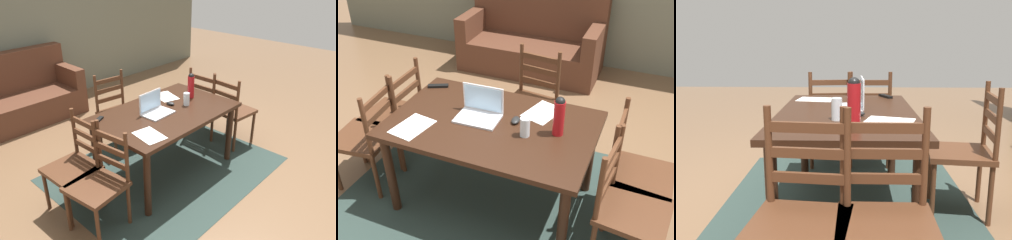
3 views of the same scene
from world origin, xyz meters
The scene contains 16 objects.
ground_plane centered at (0.00, 0.00, 0.00)m, with size 14.00×14.00×0.00m, color brown.
area_rug centered at (0.00, 0.00, 0.00)m, with size 2.39×1.90×0.01m, color #283833.
dining_table centered at (0.00, 0.00, 0.66)m, with size 1.51×0.96×0.75m.
chair_left_far centered at (-1.04, 0.19, 0.46)m, with size 0.46×0.46×0.95m.
chair_left_near centered at (-1.04, -0.19, 0.46)m, with size 0.49×0.49×0.95m.
chair_far_head centered at (0.01, 0.85, 0.46)m, with size 0.49×0.49×0.95m.
chair_right_far centered at (1.04, 0.19, 0.46)m, with size 0.44×0.44×0.95m.
chair_right_near centered at (1.04, -0.19, 0.46)m, with size 0.48×0.48×0.95m.
couch centered at (-0.55, 2.50, 0.36)m, with size 1.80×0.80×1.00m.
laptop centered at (-0.12, 0.05, 0.81)m, with size 0.33×0.23×0.23m.
water_bottle centered at (0.48, 0.05, 0.90)m, with size 0.08×0.08×0.29m.
drinking_glass centered at (0.27, -0.06, 0.82)m, with size 0.07×0.07×0.14m, color silver.
computer_mouse centered at (0.15, 0.07, 0.77)m, with size 0.06×0.10×0.03m, color black.
tv_remote centered at (-0.65, 0.33, 0.76)m, with size 0.04×0.17×0.02m, color black.
paper_stack_left centered at (0.30, 0.28, 0.75)m, with size 0.21×0.30×0.00m, color white.
paper_stack_right centered at (-0.51, -0.27, 0.75)m, with size 0.21×0.30×0.00m, color white.
Camera 2 is at (1.02, -2.19, 2.34)m, focal length 42.44 mm.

